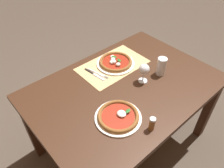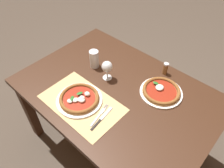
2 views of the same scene
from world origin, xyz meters
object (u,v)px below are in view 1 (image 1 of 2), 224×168
at_px(pizza_near, 115,62).
at_px(pepper_shaker, 152,124).
at_px(pizza_far, 118,116).
at_px(wine_glass, 144,70).
at_px(pint_glass, 161,67).
at_px(knife, 95,74).
at_px(fork, 98,73).

relative_size(pizza_near, pepper_shaker, 3.25).
bearing_deg(pepper_shaker, pizza_far, -63.80).
xyz_separation_m(pizza_near, pepper_shaker, (0.28, 0.63, 0.03)).
distance_m(pizza_far, pepper_shaker, 0.22).
relative_size(pizza_far, wine_glass, 1.94).
xyz_separation_m(pint_glass, knife, (0.40, -0.33, -0.06)).
xyz_separation_m(wine_glass, knife, (0.23, -0.30, -0.10)).
distance_m(pizza_far, knife, 0.47).
height_order(pizza_near, fork, pizza_near).
relative_size(pint_glass, fork, 0.73).
distance_m(fork, pepper_shaker, 0.63).
distance_m(pint_glass, fork, 0.49).
bearing_deg(knife, pizza_near, 178.35).
height_order(pizza_far, fork, pizza_far).
height_order(pint_glass, fork, pint_glass).
bearing_deg(knife, pint_glass, 140.35).
height_order(pizza_near, pepper_shaker, pepper_shaker).
distance_m(pizza_near, wine_glass, 0.31).
distance_m(pizza_far, fork, 0.47).
xyz_separation_m(wine_glass, pepper_shaker, (0.29, 0.34, -0.06)).
height_order(pizza_far, knife, pizza_far).
height_order(knife, pepper_shaker, pepper_shaker).
distance_m(pizza_far, wine_glass, 0.42).
relative_size(pizza_far, pepper_shaker, 3.10).
relative_size(pizza_near, fork, 1.58).
bearing_deg(knife, pepper_shaker, 84.58).
bearing_deg(pizza_near, pepper_shaker, 66.24).
relative_size(pizza_near, knife, 1.46).
height_order(pizza_far, pint_glass, pint_glass).
bearing_deg(pizza_near, knife, -1.65).
bearing_deg(wine_glass, pint_glass, 169.31).
relative_size(wine_glass, pepper_shaker, 1.60).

